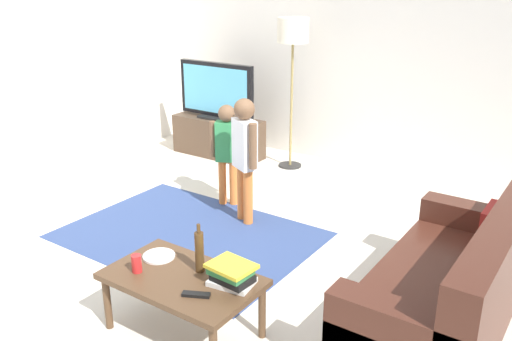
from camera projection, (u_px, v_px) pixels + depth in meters
The scene contains 15 objects.
ground at pixel (214, 266), 4.43m from camera, with size 7.80×7.80×0.00m, color beige.
wall_back at pixel (373, 56), 6.29m from camera, with size 6.00×0.12×2.70m, color silver.
area_rug at pixel (189, 235), 4.95m from camera, with size 2.20×1.60×0.01m, color #33477A.
tv_stand at pixel (218, 137), 7.06m from camera, with size 1.20×0.44×0.50m.
tv at pixel (216, 91), 6.84m from camera, with size 1.10×0.28×0.71m.
couch at pixel (454, 294), 3.52m from camera, with size 0.80×1.80×0.86m.
floor_lamp at pixel (293, 39), 6.20m from camera, with size 0.36×0.36×1.78m.
child_near_tv at pixel (227, 146), 5.41m from camera, with size 0.32×0.22×1.04m.
child_center at pixel (245, 149), 5.00m from camera, with size 0.36×0.24×1.20m.
coffee_table at pixel (182, 283), 3.49m from camera, with size 1.00×0.60×0.42m.
book_stack at pixel (232, 274), 3.36m from camera, with size 0.30×0.24×0.14m.
bottle at pixel (199, 251), 3.49m from camera, with size 0.06×0.06×0.34m.
tv_remote at pixel (196, 295), 3.26m from camera, with size 0.17×0.05×0.02m, color black.
soda_can at pixel (137, 264), 3.51m from camera, with size 0.07×0.07×0.12m, color red.
plate at pixel (159, 256), 3.71m from camera, with size 0.22×0.22×0.02m.
Camera 1 is at (2.49, -3.02, 2.24)m, focal length 38.14 mm.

